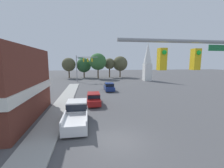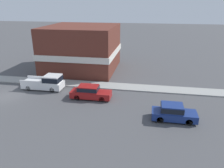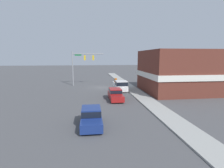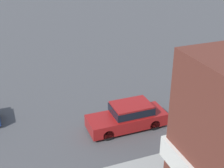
% 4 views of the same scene
% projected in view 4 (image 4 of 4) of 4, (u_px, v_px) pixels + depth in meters
% --- Properties ---
extents(car_lead, '(1.77, 4.79, 1.60)m').
position_uv_depth(car_lead, '(128.00, 116.00, 18.77)').
color(car_lead, black).
rests_on(car_lead, ground).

